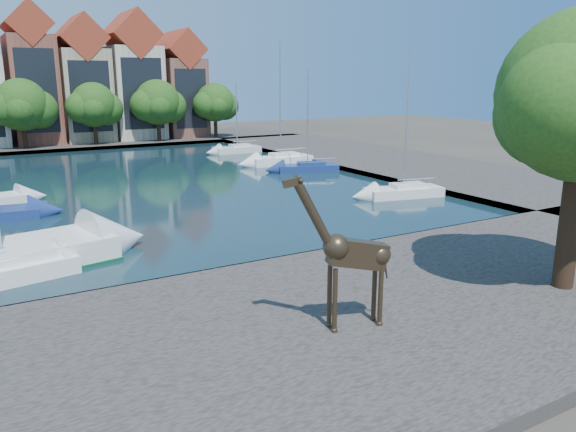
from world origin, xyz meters
The scene contains 18 objects.
ground centered at (0.00, 0.00, 0.00)m, with size 160.00×160.00×0.00m, color #38332B.
water_basin centered at (0.00, 24.00, 0.04)m, with size 38.00×50.00×0.08m, color black.
near_quay centered at (0.00, -7.00, 0.25)m, with size 50.00×14.00×0.50m, color #48423E.
far_quay centered at (0.00, 56.00, 0.25)m, with size 60.00×16.00×0.50m, color #48423E.
right_quay centered at (25.00, 24.00, 0.25)m, with size 14.00×52.00×0.50m, color #48423E.
townhouse_center centered at (-4.00, 55.99, 8.36)m, with size 5.44×9.18×16.93m.
townhouse_east_inner centered at (2.00, 55.99, 7.73)m, with size 5.94×9.18×15.79m.
townhouse_east_mid centered at (8.50, 55.99, 8.10)m, with size 6.43×9.18×16.65m.
townhouse_east_end centered at (15.00, 55.99, 7.11)m, with size 5.44×9.18×14.43m.
far_tree_mid_west centered at (-5.89, 50.49, 5.29)m, with size 7.80×6.00×8.00m.
far_tree_mid_east centered at (2.10, 50.49, 5.13)m, with size 7.02×5.40×7.52m.
far_tree_east centered at (10.11, 50.49, 5.24)m, with size 7.54×5.80×7.84m.
far_tree_far_east centered at (18.09, 50.49, 5.08)m, with size 6.76×5.20×7.36m.
giraffe_statue centered at (-2.07, -7.73, 3.04)m, with size 3.61×1.09×5.17m.
sailboat_right_a centered at (15.00, 8.78, 0.62)m, with size 5.99×3.17×10.19m.
sailboat_right_b centered at (15.00, 21.97, 0.56)m, with size 5.90×3.59×9.16m.
sailboat_right_c centered at (15.00, 27.07, 0.71)m, with size 6.44×2.44×12.10m.
sailboat_right_d centered at (15.00, 37.22, 0.61)m, with size 5.39×1.91×7.80m.
Camera 1 is at (-12.47, -21.64, 8.57)m, focal length 35.00 mm.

